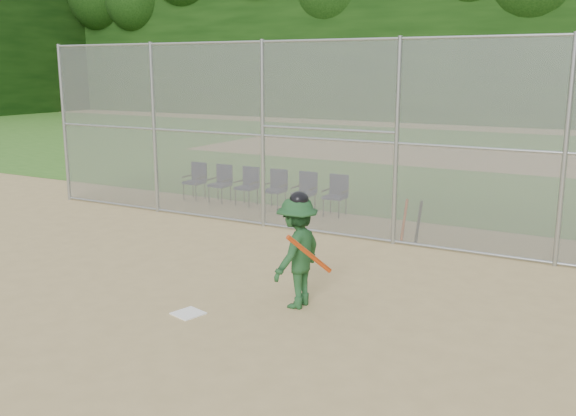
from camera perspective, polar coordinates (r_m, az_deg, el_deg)
The scene contains 14 objects.
ground at distance 9.14m, azimuth -7.72°, elevation -9.72°, with size 100.00×100.00×0.00m, color tan.
grass_strip at distance 25.51m, azimuth 17.16°, elevation 4.13°, with size 100.00×100.00×0.00m, color #35691F.
dirt_patch_far at distance 25.50m, azimuth 17.16°, elevation 4.13°, with size 24.00×24.00×0.00m, color tan.
backstop_fence at distance 12.89m, azimuth 5.42°, elevation 6.30°, with size 16.09×0.09×4.00m.
treeline at distance 27.32m, azimuth 18.84°, elevation 16.10°, with size 81.00×60.00×11.00m.
home_plate at distance 9.32m, azimuth -8.85°, elevation -9.24°, with size 0.38×0.38×0.02m, color white.
batter_at_plate at distance 9.25m, azimuth 0.82°, elevation -3.89°, with size 0.95×1.23×1.72m.
spare_bats at distance 13.12m, azimuth 10.91°, elevation -1.12°, with size 0.36×0.36×0.82m.
chair_0 at distance 17.14m, azimuth -8.34°, elevation 2.36°, with size 0.54×0.52×0.96m, color #10143B, non-canonical shape.
chair_1 at distance 16.66m, azimuth -6.10°, elevation 2.14°, with size 0.54×0.52×0.96m, color #10143B, non-canonical shape.
chair_2 at distance 16.21m, azimuth -3.72°, elevation 1.90°, with size 0.54×0.52×0.96m, color #10143B, non-canonical shape.
chair_3 at distance 15.79m, azimuth -1.22°, elevation 1.64°, with size 0.54×0.52×0.96m, color #10143B, non-canonical shape.
chair_4 at distance 15.40m, azimuth 1.42°, elevation 1.37°, with size 0.54×0.52×0.96m, color #10143B, non-canonical shape.
chair_5 at distance 15.05m, azimuth 4.18°, elevation 1.07°, with size 0.54×0.52×0.96m, color #10143B, non-canonical shape.
Camera 1 is at (5.12, -6.75, 3.42)m, focal length 40.00 mm.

